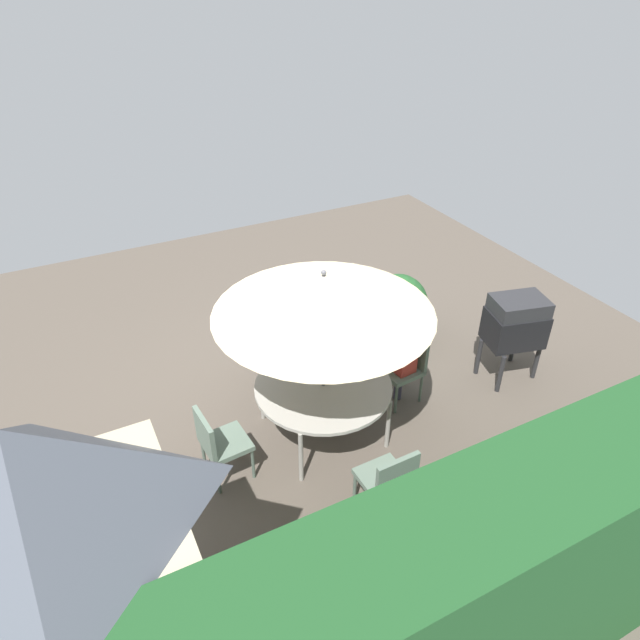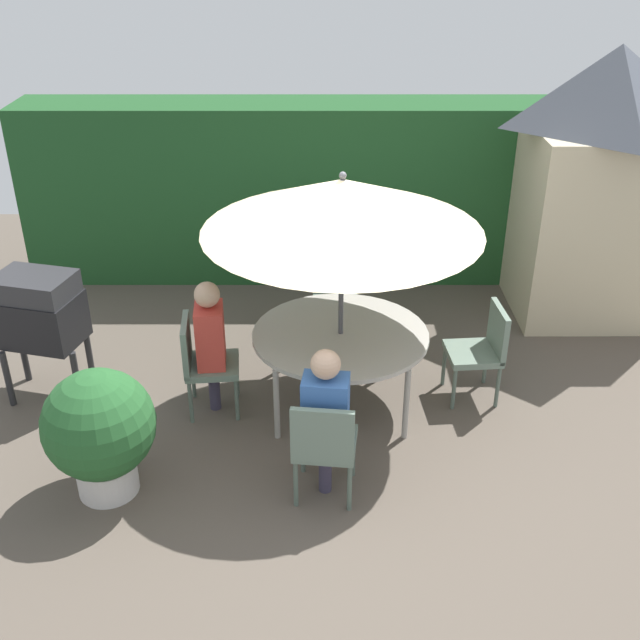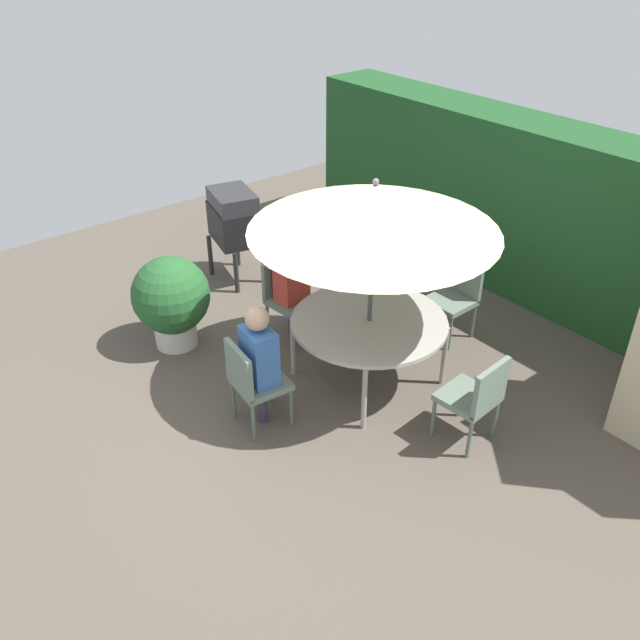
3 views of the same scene
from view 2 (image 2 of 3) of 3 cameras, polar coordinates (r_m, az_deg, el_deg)
name	(u,v)px [view 2 (image 2 of 3)]	position (r m, az deg, el deg)	size (l,w,h in m)	color
ground_plane	(345,443)	(6.53, 1.92, -9.25)	(11.00, 11.00, 0.00)	brown
hedge_backdrop	(338,191)	(9.15, 1.35, 9.66)	(7.37, 0.83, 2.08)	#1E4C23
garden_shed	(597,183)	(8.59, 20.11, 9.60)	(1.60, 1.44, 2.85)	#C6B793
patio_table	(340,337)	(6.68, 1.51, -1.30)	(1.55, 1.55, 0.72)	#B2ADA3
patio_umbrella	(342,205)	(6.16, 1.65, 8.60)	(2.32, 2.32, 2.18)	#4C4C51
bbq_grill	(38,312)	(7.18, -20.40, 0.58)	(0.80, 0.66, 1.20)	black
chair_near_shed	(202,359)	(6.73, -8.87, -2.93)	(0.51, 0.50, 0.90)	slate
chair_far_side	(324,443)	(5.68, 0.28, -9.20)	(0.51, 0.51, 0.90)	slate
chair_toward_hedge	(482,346)	(7.00, 12.08, -1.95)	(0.50, 0.50, 0.90)	slate
chair_toward_house	(334,286)	(7.94, 1.09, 2.54)	(0.47, 0.47, 0.90)	slate
potted_plant_by_shed	(99,429)	(5.94, -16.25, -7.86)	(0.85, 0.85, 1.05)	silver
person_in_red	(209,333)	(6.60, -8.30, -0.95)	(0.27, 0.36, 1.26)	#CC3D33
person_in_blue	(325,407)	(5.59, 0.38, -6.54)	(0.37, 0.28, 1.26)	#3866B2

